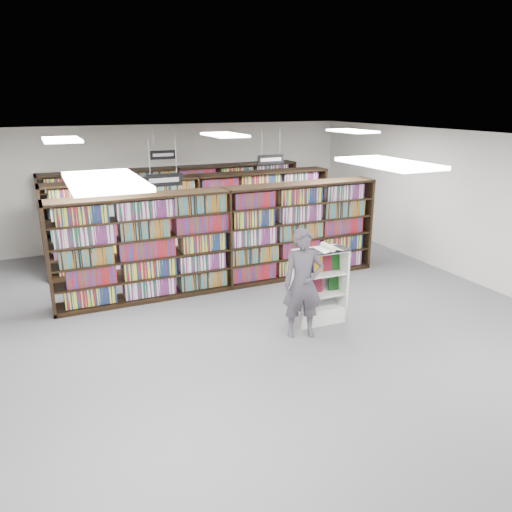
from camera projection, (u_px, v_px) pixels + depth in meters
name	position (u px, v px, depth m)	size (l,w,h in m)	color
floor	(267.00, 322.00, 8.97)	(12.00, 12.00, 0.00)	#535358
ceiling	(269.00, 140.00, 8.01)	(10.00, 12.00, 0.10)	white
wall_back	(174.00, 184.00, 13.71)	(10.00, 0.10, 3.20)	silver
wall_right	(483.00, 210.00, 10.46)	(0.10, 12.00, 3.20)	silver
bookshelf_row_near	(226.00, 239.00, 10.40)	(7.00, 0.60, 2.10)	black
bookshelf_row_mid	(197.00, 219.00, 12.14)	(7.00, 0.60, 2.10)	black
bookshelf_row_far	(178.00, 206.00, 13.61)	(7.00, 0.60, 2.10)	black
aisle_sign_left	(164.00, 179.00, 8.49)	(0.65, 0.02, 0.80)	#B2B2B7
aisle_sign_right	(271.00, 159.00, 11.41)	(0.65, 0.02, 0.80)	#B2B2B7
aisle_sign_center	(163.00, 154.00, 12.36)	(0.65, 0.02, 0.80)	#B2B2B7
troffer_front_left	(104.00, 181.00, 4.24)	(0.60, 1.20, 0.04)	white
troffer_front_center	(389.00, 163.00, 5.42)	(0.60, 1.20, 0.04)	white
troffer_back_left	(62.00, 140.00, 8.58)	(0.60, 1.20, 0.04)	white
troffer_back_center	(225.00, 135.00, 9.76)	(0.60, 1.20, 0.04)	white
troffer_back_right	(352.00, 131.00, 10.94)	(0.60, 1.20, 0.04)	white
endcap_display	(317.00, 296.00, 8.91)	(0.97, 0.51, 1.34)	white
open_book	(328.00, 249.00, 8.59)	(0.69, 0.40, 0.13)	black
shopper	(303.00, 284.00, 8.21)	(0.68, 0.44, 1.85)	#4A454F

